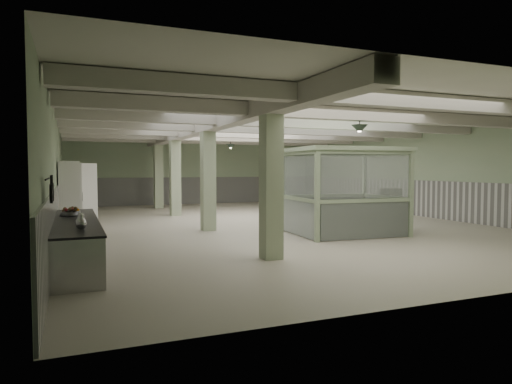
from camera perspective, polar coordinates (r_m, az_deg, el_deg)
name	(u,v)px	position (r m, az deg, el deg)	size (l,w,h in m)	color
floor	(267,223)	(16.68, 1.35, -3.94)	(20.00, 20.00, 0.00)	silver
ceiling	(267,124)	(16.64, 1.37, 8.47)	(14.00, 20.00, 0.02)	white
wall_back	(197,172)	(26.04, -7.45, 2.50)	(14.00, 0.02, 3.60)	#A5B893
wall_left	(57,175)	(15.20, -23.65, 1.94)	(0.02, 20.00, 3.60)	#A5B893
wall_right	(419,173)	(20.39, 19.73, 2.22)	(0.02, 20.00, 3.60)	#A5B893
wainscot_left	(58,209)	(15.25, -23.47, -2.01)	(0.05, 19.90, 1.50)	silver
wainscot_right	(418,198)	(20.41, 19.63, -0.73)	(0.05, 19.90, 1.50)	silver
wainscot_back	(197,190)	(26.05, -7.42, 0.19)	(13.90, 0.05, 1.50)	silver
girder	(200,128)	(15.79, -7.06, 7.94)	(0.45, 19.90, 0.40)	beige
beam_a	(410,101)	(10.23, 18.66, 10.74)	(13.90, 0.35, 0.32)	beige
beam_b	(343,114)	(12.22, 10.88, 9.55)	(13.90, 0.35, 0.32)	beige
beam_c	(299,123)	(14.37, 5.39, 8.60)	(13.90, 0.35, 0.32)	beige
beam_d	(267,129)	(16.62, 1.37, 7.85)	(13.90, 0.35, 0.32)	beige
beam_e	(243,134)	(18.93, -1.67, 7.26)	(13.90, 0.35, 0.32)	beige
beam_f	(224,138)	(21.29, -4.04, 6.78)	(13.90, 0.35, 0.32)	beige
beam_g	(209,141)	(23.67, -5.93, 6.39)	(13.90, 0.35, 0.32)	beige
column_a	(271,178)	(10.07, 1.91, 1.78)	(0.42, 0.42, 3.60)	#B4C49E
column_b	(208,175)	(14.77, -6.01, 2.15)	(0.42, 0.42, 3.60)	#B4C49E
column_c	(175,173)	(19.63, -10.07, 2.33)	(0.42, 0.42, 3.60)	#B4C49E
column_d	(158,172)	(23.55, -12.11, 2.41)	(0.42, 0.42, 3.60)	#B4C49E
hook_rail	(47,179)	(7.60, -24.63, 1.49)	(0.02, 0.02, 1.20)	black
pendant_front	(359,129)	(12.46, 12.81, 7.69)	(0.44, 0.44, 0.22)	#314133
pendant_mid	(274,141)	(17.25, 2.23, 6.44)	(0.44, 0.44, 0.22)	#314133
pendant_back	(231,146)	(21.90, -3.20, 5.71)	(0.44, 0.44, 0.22)	#314133
prep_counter	(75,241)	(10.56, -21.66, -5.68)	(0.93, 5.37, 0.91)	#B2B1B6
pitcher_near	(81,220)	(9.22, -21.08, -3.32)	(0.18, 0.21, 0.26)	#B2B1B6
pitcher_far	(81,222)	(8.82, -21.00, -3.57)	(0.19, 0.21, 0.27)	#B2B1B6
veg_colander	(70,212)	(11.41, -22.25, -2.33)	(0.43, 0.43, 0.20)	#3D3E42
orange_bowl	(76,213)	(11.81, -21.61, -2.43)	(0.22, 0.22, 0.08)	#B2B2B7
skillet_near	(51,194)	(7.55, -24.23, -0.19)	(0.30, 0.30, 0.04)	black
skillet_far	(52,192)	(8.04, -24.10, 0.00)	(0.30, 0.30, 0.04)	black
walkin_cooler	(71,195)	(16.22, -22.18, -0.33)	(1.10, 2.48, 2.27)	white
guard_booth	(344,176)	(14.22, 10.92, 1.97)	(3.44, 2.97, 2.63)	#9DB28E
filing_cabinet	(390,209)	(15.28, 16.46, -2.10)	(0.44, 0.64, 1.38)	#5F6050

